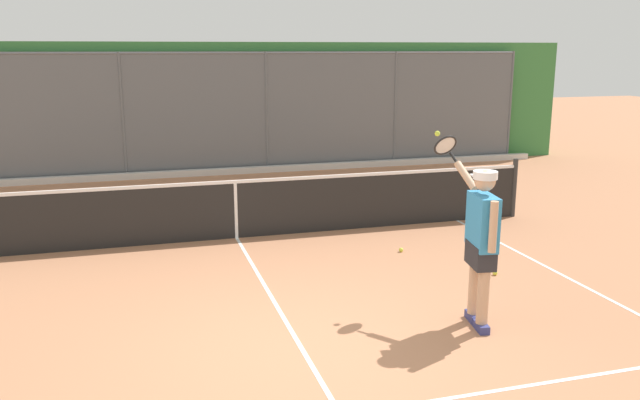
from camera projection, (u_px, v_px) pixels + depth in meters
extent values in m
plane|color=#B27551|center=(303.00, 351.00, 6.69)|extent=(60.00, 60.00, 0.00)
cube|color=white|center=(272.00, 298.00, 8.10)|extent=(0.05, 5.53, 0.01)
cylinder|color=#565B60|center=(510.00, 106.00, 18.07)|extent=(0.07, 0.07, 2.95)
cylinder|color=#565B60|center=(395.00, 109.00, 17.14)|extent=(0.07, 0.07, 2.95)
cylinder|color=#565B60|center=(267.00, 112.00, 16.21)|extent=(0.07, 0.07, 2.95)
cylinder|color=#565B60|center=(123.00, 116.00, 15.29)|extent=(0.07, 0.07, 2.95)
cylinder|color=#565B60|center=(194.00, 53.00, 15.43)|extent=(17.12, 0.05, 0.05)
cube|color=#565B60|center=(197.00, 114.00, 15.75)|extent=(17.12, 0.02, 2.95)
cube|color=#387A3D|center=(194.00, 107.00, 16.33)|extent=(20.12, 0.90, 3.17)
cube|color=silver|center=(200.00, 173.00, 15.90)|extent=(18.12, 0.18, 0.15)
cylinder|color=#2D2D2D|center=(514.00, 188.00, 11.95)|extent=(0.09, 0.09, 1.07)
cube|color=black|center=(236.00, 211.00, 10.58)|extent=(10.14, 0.02, 0.91)
cube|color=white|center=(235.00, 182.00, 10.47)|extent=(10.14, 0.04, 0.05)
cube|color=white|center=(236.00, 211.00, 10.58)|extent=(0.05, 0.04, 0.91)
cube|color=navy|center=(481.00, 327.00, 7.16)|extent=(0.15, 0.28, 0.09)
cylinder|color=tan|center=(483.00, 288.00, 7.06)|extent=(0.13, 0.13, 0.81)
cube|color=navy|center=(473.00, 317.00, 7.43)|extent=(0.15, 0.28, 0.09)
cylinder|color=tan|center=(475.00, 279.00, 7.33)|extent=(0.13, 0.13, 0.81)
cube|color=#28282D|center=(481.00, 255.00, 7.12)|extent=(0.29, 0.46, 0.26)
cube|color=#338CC6|center=(483.00, 222.00, 7.04)|extent=(0.29, 0.53, 0.59)
cylinder|color=tan|center=(493.00, 227.00, 6.74)|extent=(0.08, 0.08, 0.54)
cylinder|color=tan|center=(466.00, 176.00, 7.39)|extent=(0.13, 0.40, 0.30)
sphere|color=tan|center=(485.00, 181.00, 6.94)|extent=(0.23, 0.23, 0.23)
cylinder|color=white|center=(485.00, 175.00, 6.92)|extent=(0.30, 0.30, 0.08)
cube|color=white|center=(481.00, 176.00, 7.05)|extent=(0.22, 0.23, 0.02)
cylinder|color=black|center=(454.00, 158.00, 7.58)|extent=(0.05, 0.17, 0.13)
torus|color=black|center=(445.00, 145.00, 7.72)|extent=(0.31, 0.22, 0.26)
cylinder|color=silver|center=(445.00, 145.00, 7.72)|extent=(0.26, 0.17, 0.21)
sphere|color=#C1D138|center=(437.00, 134.00, 7.85)|extent=(0.07, 0.07, 0.07)
sphere|color=#D6E042|center=(401.00, 250.00, 9.94)|extent=(0.07, 0.07, 0.07)
sphere|color=#D6E042|center=(495.00, 273.00, 8.92)|extent=(0.07, 0.07, 0.07)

